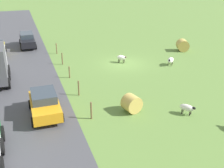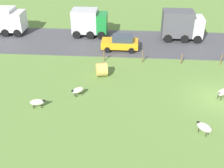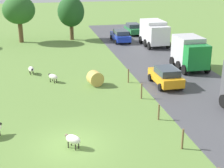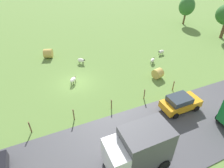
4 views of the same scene
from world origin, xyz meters
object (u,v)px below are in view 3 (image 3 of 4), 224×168
(hay_bale_0, at_px, (95,78))
(car_3, at_px, (134,29))
(tree_2, at_px, (71,12))
(sheep_2, at_px, (31,69))
(car_6, at_px, (121,36))
(sheep_0, at_px, (73,139))
(tree_1, at_px, (19,10))
(truck_1, at_px, (154,32))
(car_2, at_px, (166,76))
(truck_2, at_px, (190,52))
(sheep_1, at_px, (53,77))

(hay_bale_0, height_order, car_3, car_3)
(tree_2, bearing_deg, sheep_2, -110.22)
(hay_bale_0, distance_m, car_6, 17.59)
(hay_bale_0, distance_m, car_3, 23.19)
(sheep_0, xyz_separation_m, tree_1, (-3.78, 29.59, 3.73))
(sheep_2, height_order, hay_bale_0, hay_bale_0)
(tree_2, relative_size, truck_1, 1.22)
(car_2, xyz_separation_m, car_3, (3.55, 22.63, -0.02))
(hay_bale_0, xyz_separation_m, car_3, (9.50, 21.16, 0.25))
(tree_1, height_order, car_2, tree_1)
(truck_1, relative_size, car_2, 1.21)
(sheep_0, relative_size, hay_bale_0, 0.84)
(hay_bale_0, relative_size, car_2, 0.31)
(tree_2, bearing_deg, car_2, -74.24)
(tree_1, bearing_deg, truck_2, -44.96)
(tree_1, xyz_separation_m, truck_1, (16.80, -6.09, -2.50))
(sheep_0, distance_m, tree_1, 30.06)
(sheep_1, relative_size, tree_1, 0.18)
(tree_1, relative_size, tree_2, 1.04)
(sheep_1, distance_m, car_6, 17.78)
(tree_2, bearing_deg, car_6, -25.75)
(tree_2, xyz_separation_m, car_6, (6.27, -3.02, -2.96))
(truck_2, distance_m, car_2, 5.74)
(car_3, bearing_deg, car_2, -98.92)
(sheep_2, bearing_deg, truck_2, -7.23)
(tree_2, bearing_deg, hay_bale_0, -90.12)
(truck_2, height_order, car_3, truck_2)
(hay_bale_0, height_order, truck_1, truck_1)
(tree_1, xyz_separation_m, car_2, (12.79, -20.78, -3.38))
(sheep_2, bearing_deg, hay_bale_0, -39.48)
(sheep_1, relative_size, tree_2, 0.19)
(car_3, relative_size, car_6, 0.91)
(truck_1, xyz_separation_m, truck_2, (-0.01, -10.67, -0.00))
(sheep_1, relative_size, car_3, 0.27)
(truck_2, distance_m, car_3, 18.64)
(sheep_1, bearing_deg, car_3, 56.27)
(tree_1, relative_size, car_6, 1.37)
(sheep_0, height_order, truck_2, truck_2)
(sheep_2, relative_size, tree_1, 0.20)
(hay_bale_0, bearing_deg, car_6, 68.96)
(hay_bale_0, bearing_deg, sheep_2, 140.52)
(sheep_2, bearing_deg, sheep_0, -80.79)
(sheep_2, distance_m, truck_2, 15.59)
(tree_1, bearing_deg, tree_2, 1.10)
(car_2, height_order, car_3, car_2)
(hay_bale_0, distance_m, car_2, 6.13)
(sheep_0, height_order, car_3, car_3)
(tree_2, bearing_deg, sheep_1, -101.38)
(sheep_2, relative_size, tree_2, 0.21)
(sheep_2, bearing_deg, tree_1, 95.32)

